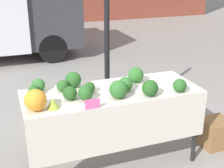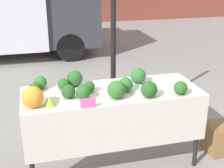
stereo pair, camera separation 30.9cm
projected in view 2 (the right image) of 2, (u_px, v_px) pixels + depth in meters
The scene contains 19 objects.
ground_plane at pixel (112, 161), 3.72m from camera, with size 40.00×40.00×0.00m, color gray.
tent_pole at pixel (113, 44), 4.06m from camera, with size 0.07×0.07×2.44m.
market_table at pixel (114, 104), 3.38m from camera, with size 1.94×0.75×0.91m.
orange_cauliflower at pixel (33, 97), 2.97m from camera, with size 0.21×0.21×0.21m.
romanesco_head at pixel (50, 101), 3.02m from camera, with size 0.13×0.13×0.10m.
broccoli_head_0 at pixel (138, 76), 3.58m from camera, with size 0.18×0.18×0.18m.
broccoli_head_1 at pixel (35, 88), 3.32m from camera, with size 0.12×0.12×0.12m.
broccoli_head_2 at pixel (75, 78), 3.50m from camera, with size 0.18×0.18×0.18m.
broccoli_head_3 at pixel (89, 87), 3.35m from camera, with size 0.12×0.12×0.12m.
broccoli_head_4 at pixel (149, 89), 3.20m from camera, with size 0.17×0.17×0.17m.
broccoli_head_5 at pixel (63, 84), 3.40m from camera, with size 0.13×0.13×0.13m.
broccoli_head_6 at pixel (181, 88), 3.28m from camera, with size 0.15×0.15×0.15m.
broccoli_head_7 at pixel (40, 83), 3.43m from camera, with size 0.15×0.15×0.15m.
broccoli_head_8 at pixel (68, 92), 3.19m from camera, with size 0.14×0.14×0.14m.
broccoli_head_9 at pixel (117, 90), 3.17m from camera, with size 0.19×0.19×0.19m.
broccoli_head_10 at pixel (83, 92), 3.17m from camera, with size 0.15×0.15×0.15m.
broccoli_head_11 at pixel (126, 85), 3.35m from camera, with size 0.16×0.16×0.16m.
price_sign at pixel (88, 103), 2.97m from camera, with size 0.15×0.01×0.10m.
produce_crate at pixel (221, 138), 3.87m from camera, with size 0.36×0.34×0.36m.
Camera 2 is at (-0.79, -3.04, 2.20)m, focal length 50.00 mm.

